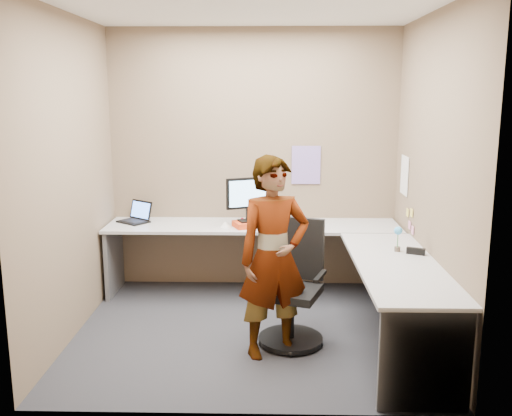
{
  "coord_description": "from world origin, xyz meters",
  "views": [
    {
      "loc": [
        0.17,
        -4.66,
        2.06
      ],
      "look_at": [
        0.05,
        0.25,
        1.05
      ],
      "focal_mm": 40.0,
      "sensor_mm": 36.0,
      "label": 1
    }
  ],
  "objects_px": {
    "desk": "(298,254)",
    "person": "(274,258)",
    "monitor": "(249,195)",
    "office_chair": "(293,294)"
  },
  "relations": [
    {
      "from": "desk",
      "to": "monitor",
      "type": "height_order",
      "value": "monitor"
    },
    {
      "from": "monitor",
      "to": "office_chair",
      "type": "height_order",
      "value": "monitor"
    },
    {
      "from": "person",
      "to": "monitor",
      "type": "bearing_deg",
      "value": 78.65
    },
    {
      "from": "desk",
      "to": "monitor",
      "type": "xyz_separation_m",
      "value": [
        -0.47,
        0.5,
        0.46
      ]
    },
    {
      "from": "desk",
      "to": "person",
      "type": "height_order",
      "value": "person"
    },
    {
      "from": "office_chair",
      "to": "person",
      "type": "distance_m",
      "value": 0.48
    },
    {
      "from": "office_chair",
      "to": "desk",
      "type": "bearing_deg",
      "value": 102.61
    },
    {
      "from": "monitor",
      "to": "office_chair",
      "type": "bearing_deg",
      "value": -91.51
    },
    {
      "from": "monitor",
      "to": "desk",
      "type": "bearing_deg",
      "value": -68.93
    },
    {
      "from": "monitor",
      "to": "person",
      "type": "bearing_deg",
      "value": -101.88
    }
  ]
}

